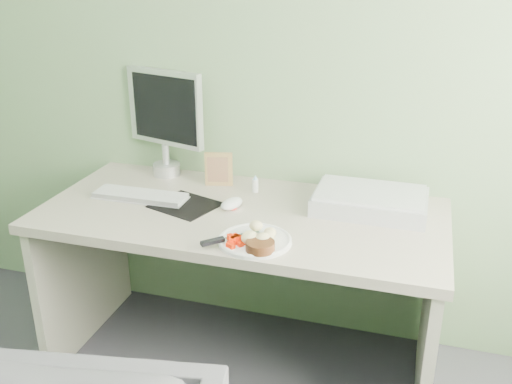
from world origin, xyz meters
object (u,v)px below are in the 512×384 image
(plate, at_px, (255,241))
(monitor, at_px, (165,117))
(scanner, at_px, (370,202))
(desk, at_px, (241,252))

(plate, relative_size, monitor, 0.54)
(plate, distance_m, scanner, 0.54)
(scanner, bearing_deg, monitor, 171.28)
(plate, relative_size, scanner, 0.59)
(desk, height_order, plate, plate)
(desk, distance_m, plate, 0.34)
(desk, height_order, scanner, scanner)
(desk, xyz_separation_m, monitor, (-0.46, 0.31, 0.45))
(monitor, bearing_deg, plate, -27.45)
(plate, bearing_deg, desk, 118.33)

